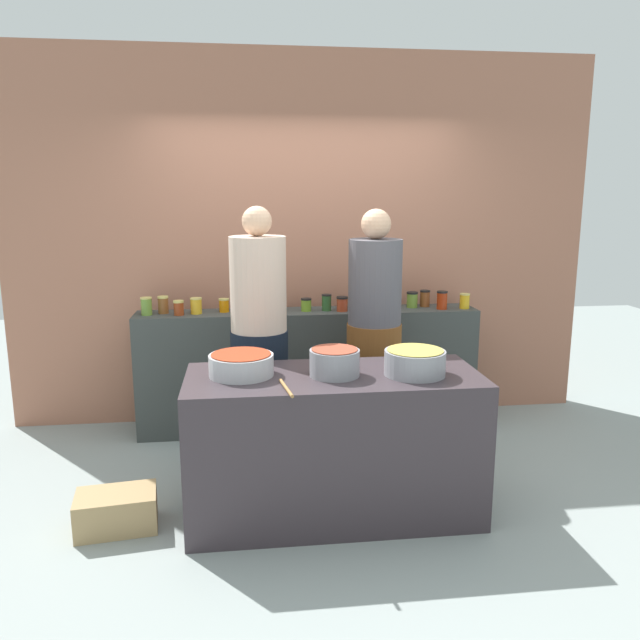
{
  "coord_description": "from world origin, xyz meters",
  "views": [
    {
      "loc": [
        -0.5,
        -3.7,
        1.89
      ],
      "look_at": [
        0.0,
        0.35,
        1.05
      ],
      "focal_mm": 34.85,
      "sensor_mm": 36.0,
      "label": 1
    }
  ],
  "objects_px": {
    "preserve_jar_5": "(258,304)",
    "preserve_jar_2": "(179,308)",
    "preserve_jar_12": "(412,300)",
    "preserve_jar_15": "(465,301)",
    "preserve_jar_10": "(354,300)",
    "wooden_spoon": "(286,388)",
    "cooking_pot_left": "(241,365)",
    "preserve_jar_13": "(425,298)",
    "preserve_jar_3": "(196,306)",
    "preserve_jar_9": "(342,304)",
    "cook_with_tongs": "(260,357)",
    "preserve_jar_1": "(163,305)",
    "cooking_pot_center": "(334,362)",
    "preserve_jar_6": "(281,303)",
    "cooking_pot_right": "(415,362)",
    "preserve_jar_4": "(224,305)",
    "preserve_jar_0": "(146,306)",
    "preserve_jar_14": "(442,300)",
    "preserve_jar_11": "(372,300)",
    "cook_in_cap": "(374,347)",
    "preserve_jar_8": "(327,302)",
    "bread_crate": "(117,511)"
  },
  "relations": [
    {
      "from": "wooden_spoon",
      "to": "bread_crate",
      "type": "bearing_deg",
      "value": 167.47
    },
    {
      "from": "preserve_jar_2",
      "to": "cooking_pot_right",
      "type": "height_order",
      "value": "preserve_jar_2"
    },
    {
      "from": "cooking_pot_left",
      "to": "wooden_spoon",
      "type": "height_order",
      "value": "cooking_pot_left"
    },
    {
      "from": "cooking_pot_right",
      "to": "cook_with_tongs",
      "type": "height_order",
      "value": "cook_with_tongs"
    },
    {
      "from": "preserve_jar_0",
      "to": "preserve_jar_15",
      "type": "distance_m",
      "value": 2.5
    },
    {
      "from": "cook_with_tongs",
      "to": "preserve_jar_1",
      "type": "bearing_deg",
      "value": 130.3
    },
    {
      "from": "cook_with_tongs",
      "to": "preserve_jar_15",
      "type": "bearing_deg",
      "value": 24.38
    },
    {
      "from": "preserve_jar_15",
      "to": "cooking_pot_left",
      "type": "distance_m",
      "value": 2.21
    },
    {
      "from": "preserve_jar_12",
      "to": "preserve_jar_15",
      "type": "xyz_separation_m",
      "value": [
        0.41,
        -0.1,
        -0.0
      ]
    },
    {
      "from": "preserve_jar_11",
      "to": "preserve_jar_14",
      "type": "bearing_deg",
      "value": -11.15
    },
    {
      "from": "preserve_jar_5",
      "to": "preserve_jar_15",
      "type": "relative_size",
      "value": 0.85
    },
    {
      "from": "preserve_jar_15",
      "to": "cooking_pot_center",
      "type": "relative_size",
      "value": 0.42
    },
    {
      "from": "preserve_jar_8",
      "to": "preserve_jar_13",
      "type": "distance_m",
      "value": 0.83
    },
    {
      "from": "preserve_jar_10",
      "to": "preserve_jar_8",
      "type": "bearing_deg",
      "value": -162.05
    },
    {
      "from": "wooden_spoon",
      "to": "preserve_jar_2",
      "type": "bearing_deg",
      "value": 114.03
    },
    {
      "from": "preserve_jar_14",
      "to": "cooking_pot_left",
      "type": "distance_m",
      "value": 2.06
    },
    {
      "from": "preserve_jar_1",
      "to": "preserve_jar_14",
      "type": "bearing_deg",
      "value": -2.43
    },
    {
      "from": "preserve_jar_10",
      "to": "wooden_spoon",
      "type": "xyz_separation_m",
      "value": [
        -0.67,
        -1.71,
        -0.16
      ]
    },
    {
      "from": "preserve_jar_5",
      "to": "preserve_jar_15",
      "type": "distance_m",
      "value": 1.66
    },
    {
      "from": "preserve_jar_5",
      "to": "preserve_jar_13",
      "type": "height_order",
      "value": "preserve_jar_13"
    },
    {
      "from": "preserve_jar_6",
      "to": "preserve_jar_15",
      "type": "bearing_deg",
      "value": -3.44
    },
    {
      "from": "preserve_jar_6",
      "to": "preserve_jar_14",
      "type": "bearing_deg",
      "value": -4.29
    },
    {
      "from": "preserve_jar_1",
      "to": "wooden_spoon",
      "type": "relative_size",
      "value": 0.46
    },
    {
      "from": "preserve_jar_5",
      "to": "preserve_jar_2",
      "type": "bearing_deg",
      "value": -169.32
    },
    {
      "from": "preserve_jar_11",
      "to": "cook_with_tongs",
      "type": "xyz_separation_m",
      "value": [
        -0.93,
        -0.86,
        -0.22
      ]
    },
    {
      "from": "preserve_jar_1",
      "to": "preserve_jar_14",
      "type": "xyz_separation_m",
      "value": [
        2.19,
        -0.09,
        0.01
      ]
    },
    {
      "from": "preserve_jar_12",
      "to": "cooking_pot_right",
      "type": "distance_m",
      "value": 1.56
    },
    {
      "from": "preserve_jar_1",
      "to": "preserve_jar_11",
      "type": "distance_m",
      "value": 1.65
    },
    {
      "from": "preserve_jar_12",
      "to": "preserve_jar_9",
      "type": "bearing_deg",
      "value": -171.09
    },
    {
      "from": "preserve_jar_6",
      "to": "cooking_pot_center",
      "type": "bearing_deg",
      "value": -81.64
    },
    {
      "from": "preserve_jar_11",
      "to": "cook_in_cap",
      "type": "xyz_separation_m",
      "value": [
        -0.11,
        -0.62,
        -0.24
      ]
    },
    {
      "from": "preserve_jar_2",
      "to": "preserve_jar_13",
      "type": "bearing_deg",
      "value": 3.71
    },
    {
      "from": "cooking_pot_center",
      "to": "cook_with_tongs",
      "type": "bearing_deg",
      "value": 123.9
    },
    {
      "from": "preserve_jar_9",
      "to": "preserve_jar_4",
      "type": "bearing_deg",
      "value": 174.97
    },
    {
      "from": "cooking_pot_right",
      "to": "preserve_jar_11",
      "type": "bearing_deg",
      "value": 87.69
    },
    {
      "from": "preserve_jar_4",
      "to": "preserve_jar_0",
      "type": "bearing_deg",
      "value": -174.74
    },
    {
      "from": "preserve_jar_2",
      "to": "preserve_jar_4",
      "type": "bearing_deg",
      "value": 14.64
    },
    {
      "from": "preserve_jar_15",
      "to": "cook_in_cap",
      "type": "relative_size",
      "value": 0.07
    },
    {
      "from": "preserve_jar_4",
      "to": "cook_in_cap",
      "type": "xyz_separation_m",
      "value": [
        1.07,
        -0.6,
        -0.22
      ]
    },
    {
      "from": "preserve_jar_9",
      "to": "preserve_jar_13",
      "type": "relative_size",
      "value": 0.86
    },
    {
      "from": "preserve_jar_10",
      "to": "wooden_spoon",
      "type": "distance_m",
      "value": 1.84
    },
    {
      "from": "preserve_jar_6",
      "to": "cooking_pot_center",
      "type": "distance_m",
      "value": 1.47
    },
    {
      "from": "preserve_jar_2",
      "to": "preserve_jar_5",
      "type": "bearing_deg",
      "value": 10.68
    },
    {
      "from": "preserve_jar_1",
      "to": "preserve_jar_8",
      "type": "relative_size",
      "value": 1.04
    },
    {
      "from": "preserve_jar_13",
      "to": "cooking_pot_right",
      "type": "bearing_deg",
      "value": -108.36
    },
    {
      "from": "preserve_jar_11",
      "to": "cook_with_tongs",
      "type": "height_order",
      "value": "cook_with_tongs"
    },
    {
      "from": "cooking_pot_left",
      "to": "preserve_jar_13",
      "type": "bearing_deg",
      "value": 43.55
    },
    {
      "from": "preserve_jar_3",
      "to": "cooking_pot_right",
      "type": "bearing_deg",
      "value": -47.35
    },
    {
      "from": "preserve_jar_4",
      "to": "preserve_jar_12",
      "type": "xyz_separation_m",
      "value": [
        1.51,
        0.01,
        0.01
      ]
    },
    {
      "from": "preserve_jar_3",
      "to": "preserve_jar_9",
      "type": "height_order",
      "value": "preserve_jar_3"
    }
  ]
}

